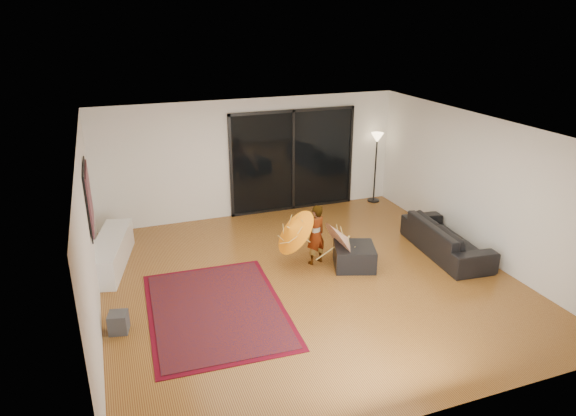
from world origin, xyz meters
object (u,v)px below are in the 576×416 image
media_console (111,252)px  sofa (446,238)px  ottoman (354,256)px  child (316,235)px

media_console → sofa: sofa is taller
ottoman → sofa: bearing=-2.9°
media_console → ottoman: bearing=-7.5°
ottoman → child: size_ratio=0.63×
media_console → child: bearing=-5.2°
ottoman → child: 0.83m
media_console → sofa: bearing=-2.2°
ottoman → child: bearing=147.6°
media_console → ottoman: media_console is taller
media_console → sofa: size_ratio=0.91×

